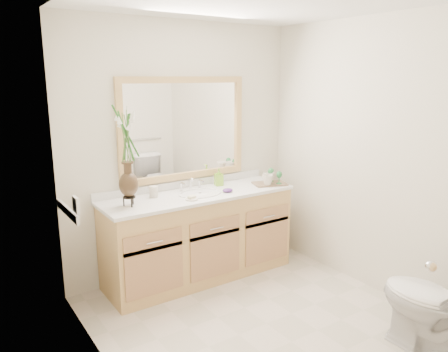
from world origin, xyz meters
TOP-DOWN VIEW (x-y plane):
  - floor at (0.00, 0.00)m, footprint 2.60×2.60m
  - wall_back at (0.00, 1.30)m, footprint 2.40×0.02m
  - wall_front at (0.00, -1.30)m, footprint 2.40×0.02m
  - wall_left at (-1.20, 0.00)m, footprint 0.02×2.60m
  - wall_right at (1.20, 0.00)m, footprint 0.02×2.60m
  - vanity at (0.00, 1.01)m, footprint 1.80×0.55m
  - counter at (0.00, 1.01)m, footprint 1.84×0.57m
  - sink at (0.00, 1.00)m, footprint 0.38×0.34m
  - mirror at (0.00, 1.28)m, footprint 1.32×0.04m
  - switch_plate at (-1.19, 0.76)m, footprint 0.02×0.12m
  - door at (-0.30, -1.29)m, footprint 0.80×0.03m
  - toilet at (0.70, -0.92)m, footprint 0.42×0.75m
  - flower_vase at (-0.69, 0.99)m, footprint 0.19×0.19m
  - tumbler at (-0.40, 1.13)m, footprint 0.08×0.08m
  - soap_dish at (-0.16, 0.86)m, footprint 0.11×0.11m
  - soap_bottle at (0.32, 1.16)m, footprint 0.09×0.09m
  - purple_dish at (0.24, 0.90)m, footprint 0.12×0.11m
  - tray at (0.77, 0.91)m, footprint 0.37×0.31m
  - mug_left at (0.70, 0.87)m, footprint 0.13×0.13m
  - mug_right at (0.77, 0.93)m, footprint 0.13×0.12m
  - goblet_front at (0.82, 0.83)m, footprint 0.06×0.06m
  - goblet_back at (0.82, 0.96)m, footprint 0.06×0.06m

SIDE VIEW (x-z plane):
  - floor at x=0.00m, z-range 0.00..0.00m
  - toilet at x=0.70m, z-range 0.00..0.74m
  - vanity at x=0.00m, z-range 0.00..0.80m
  - sink at x=0.00m, z-range 0.66..0.89m
  - counter at x=0.00m, z-range 0.80..0.83m
  - tray at x=0.77m, z-range 0.83..0.85m
  - soap_dish at x=-0.16m, z-range 0.82..0.86m
  - purple_dish at x=0.24m, z-range 0.83..0.87m
  - tumbler at x=-0.40m, z-range 0.83..0.93m
  - mug_left at x=0.70m, z-range 0.85..0.95m
  - mug_right at x=0.77m, z-range 0.85..0.96m
  - soap_bottle at x=0.32m, z-range 0.83..0.98m
  - goblet_front at x=0.82m, z-range 0.87..1.00m
  - goblet_back at x=0.82m, z-range 0.87..1.01m
  - switch_plate at x=-1.19m, z-range 0.92..1.04m
  - door at x=-0.30m, z-range 0.00..2.00m
  - wall_back at x=0.00m, z-range 0.00..2.40m
  - wall_front at x=0.00m, z-range 0.00..2.40m
  - wall_left at x=-1.20m, z-range 0.00..2.40m
  - wall_right at x=1.20m, z-range 0.00..2.40m
  - flower_vase at x=-0.69m, z-range 0.97..1.75m
  - mirror at x=0.00m, z-range 0.92..1.89m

